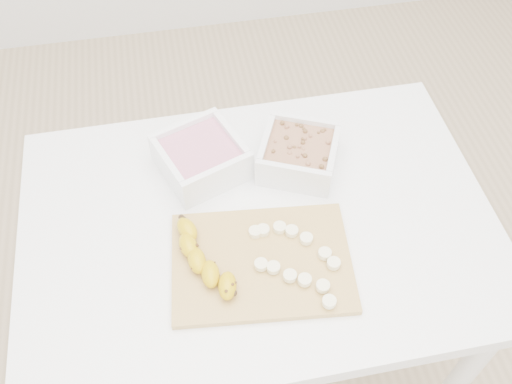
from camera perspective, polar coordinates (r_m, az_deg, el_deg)
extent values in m
plane|color=#C6AD89|center=(1.87, 0.18, -16.27)|extent=(3.50, 3.50, 0.00)
cube|color=white|center=(1.22, 0.27, -3.41)|extent=(1.00, 0.70, 0.04)
cylinder|color=white|center=(1.55, 19.52, -17.40)|extent=(0.05, 0.05, 0.71)
cylinder|color=white|center=(1.71, -16.37, -4.90)|extent=(0.05, 0.05, 0.71)
cylinder|color=white|center=(1.78, 12.38, -0.47)|extent=(0.05, 0.05, 0.71)
cube|color=white|center=(1.27, -5.52, 3.51)|extent=(0.22, 0.22, 0.08)
cube|color=#C5748D|center=(1.27, -5.53, 3.61)|extent=(0.19, 0.19, 0.05)
cube|color=white|center=(1.28, 4.29, 3.86)|extent=(0.22, 0.22, 0.08)
cube|color=#906245|center=(1.27, 4.30, 3.95)|extent=(0.18, 0.18, 0.04)
cube|color=tan|center=(1.14, 0.56, -7.03)|extent=(0.38, 0.29, 0.01)
cylinder|color=#F9F0BA|center=(1.16, -0.08, -4.01)|extent=(0.03, 0.03, 0.01)
cylinder|color=#F9F0BA|center=(1.17, 0.71, -3.84)|extent=(0.03, 0.03, 0.01)
cylinder|color=#F9F0BA|center=(1.17, 2.37, -3.57)|extent=(0.03, 0.03, 0.01)
cylinder|color=#F9F0BA|center=(1.17, 3.60, -3.92)|extent=(0.03, 0.03, 0.01)
cylinder|color=#F9F0BA|center=(1.16, 5.05, -4.67)|extent=(0.03, 0.03, 0.01)
cylinder|color=#F9F0BA|center=(1.14, 6.89, -6.13)|extent=(0.03, 0.03, 0.01)
cylinder|color=#F9F0BA|center=(1.13, 7.77, -7.08)|extent=(0.03, 0.03, 0.01)
cylinder|color=#F9F0BA|center=(1.12, 0.50, -7.27)|extent=(0.03, 0.03, 0.01)
cylinder|color=#F9F0BA|center=(1.12, 1.75, -7.56)|extent=(0.03, 0.03, 0.01)
cylinder|color=#F9F0BA|center=(1.11, 3.41, -8.37)|extent=(0.03, 0.03, 0.01)
cylinder|color=#F9F0BA|center=(1.10, 4.89, -8.76)|extent=(0.03, 0.03, 0.01)
cylinder|color=#F9F0BA|center=(1.10, 6.70, -9.33)|extent=(0.03, 0.03, 0.01)
cylinder|color=#F9F0BA|center=(1.09, 7.33, -10.82)|extent=(0.03, 0.03, 0.01)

